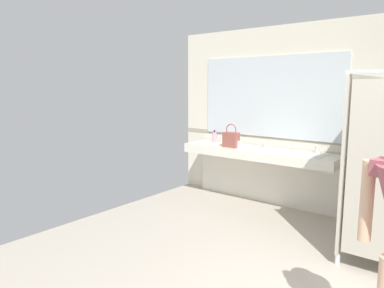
# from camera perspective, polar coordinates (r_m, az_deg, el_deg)

# --- Properties ---
(vanity_counter) EXTENTS (2.44, 0.60, 1.01)m
(vanity_counter) POSITION_cam_1_polar(r_m,az_deg,el_deg) (5.70, 10.83, -2.92)
(vanity_counter) COLOR silver
(vanity_counter) RESTS_ON ground_plane
(mirror_panel) EXTENTS (2.34, 0.02, 1.25)m
(mirror_panel) POSITION_cam_1_polar(r_m,az_deg,el_deg) (5.78, 12.12, 7.29)
(mirror_panel) COLOR silver
(mirror_panel) RESTS_ON wall_back
(handbag) EXTENTS (0.24, 0.14, 0.37)m
(handbag) POSITION_cam_1_polar(r_m,az_deg,el_deg) (5.63, 6.19, 0.77)
(handbag) COLOR #934C42
(handbag) RESTS_ON vanity_counter
(soap_dispenser) EXTENTS (0.07, 0.07, 0.20)m
(soap_dispenser) POSITION_cam_1_polar(r_m,az_deg,el_deg) (6.21, 3.57, 1.17)
(soap_dispenser) COLOR #D899B2
(soap_dispenser) RESTS_ON vanity_counter
(paper_cup) EXTENTS (0.07, 0.07, 0.11)m
(paper_cup) POSITION_cam_1_polar(r_m,az_deg,el_deg) (5.61, 7.41, -0.06)
(paper_cup) COLOR white
(paper_cup) RESTS_ON vanity_counter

